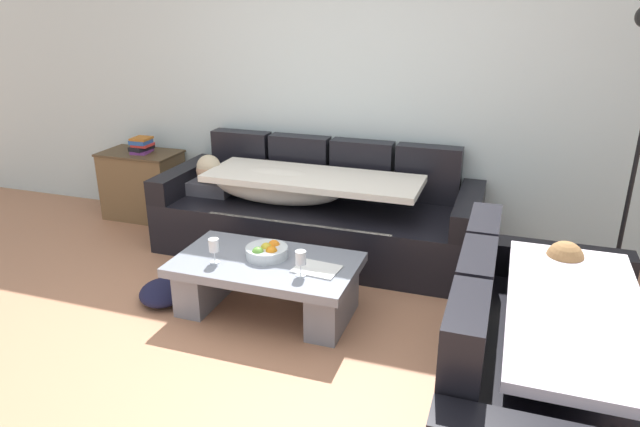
% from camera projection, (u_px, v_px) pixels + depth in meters
% --- Properties ---
extents(ground_plane, '(14.00, 14.00, 0.00)m').
position_uv_depth(ground_plane, '(238.00, 361.00, 3.35)').
color(ground_plane, '#B47857').
extents(back_wall, '(9.00, 0.10, 2.70)m').
position_uv_depth(back_wall, '(346.00, 79.00, 4.78)').
color(back_wall, silver).
rests_on(back_wall, ground_plane).
extents(couch_along_wall, '(2.58, 0.92, 0.88)m').
position_uv_depth(couch_along_wall, '(311.00, 213.00, 4.71)').
color(couch_along_wall, black).
rests_on(couch_along_wall, ground_plane).
extents(couch_near_window, '(0.92, 1.84, 0.88)m').
position_uv_depth(couch_near_window, '(545.00, 366.00, 2.75)').
color(couch_near_window, black).
rests_on(couch_near_window, ground_plane).
extents(coffee_table, '(1.20, 0.68, 0.38)m').
position_uv_depth(coffee_table, '(267.00, 280.00, 3.80)').
color(coffee_table, gray).
rests_on(coffee_table, ground_plane).
extents(fruit_bowl, '(0.28, 0.28, 0.10)m').
position_uv_depth(fruit_bowl, '(267.00, 251.00, 3.78)').
color(fruit_bowl, silver).
rests_on(fruit_bowl, coffee_table).
extents(wine_glass_near_left, '(0.07, 0.07, 0.17)m').
position_uv_depth(wine_glass_near_left, '(214.00, 246.00, 3.68)').
color(wine_glass_near_left, silver).
rests_on(wine_glass_near_left, coffee_table).
extents(wine_glass_near_right, '(0.07, 0.07, 0.17)m').
position_uv_depth(wine_glass_near_right, '(301.00, 259.00, 3.50)').
color(wine_glass_near_right, silver).
rests_on(wine_glass_near_right, coffee_table).
extents(open_magazine, '(0.30, 0.23, 0.01)m').
position_uv_depth(open_magazine, '(317.00, 269.00, 3.62)').
color(open_magazine, white).
rests_on(open_magazine, coffee_table).
extents(side_cabinet, '(0.72, 0.44, 0.64)m').
position_uv_depth(side_cabinet, '(143.00, 185.00, 5.45)').
color(side_cabinet, brown).
rests_on(side_cabinet, ground_plane).
extents(book_stack_on_cabinet, '(0.18, 0.23, 0.14)m').
position_uv_depth(book_stack_on_cabinet, '(142.00, 145.00, 5.30)').
color(book_stack_on_cabinet, '#72337F').
rests_on(book_stack_on_cabinet, side_cabinet).
extents(floor_lamp, '(0.33, 0.31, 1.95)m').
position_uv_depth(floor_lamp, '(633.00, 137.00, 3.84)').
color(floor_lamp, black).
rests_on(floor_lamp, ground_plane).
extents(crumpled_garment, '(0.47, 0.50, 0.12)m').
position_uv_depth(crumpled_garment, '(163.00, 292.00, 4.01)').
color(crumpled_garment, '#191933').
rests_on(crumpled_garment, ground_plane).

